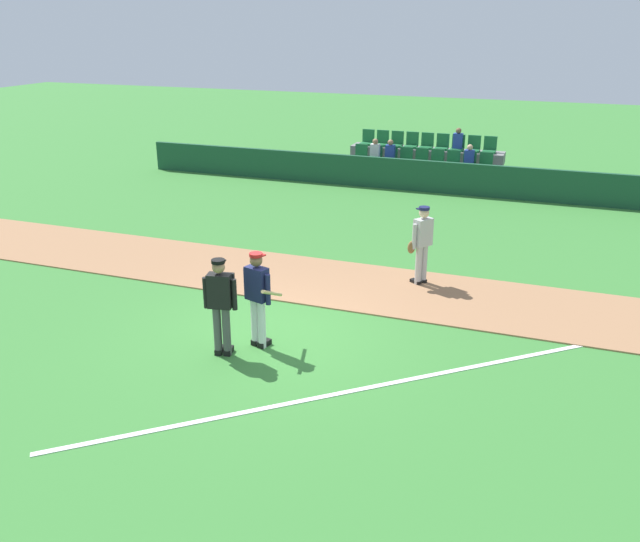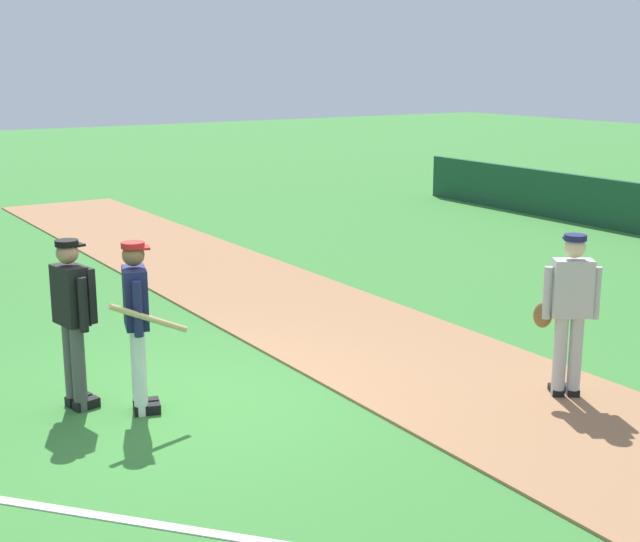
% 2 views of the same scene
% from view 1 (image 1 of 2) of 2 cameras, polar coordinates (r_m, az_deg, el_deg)
% --- Properties ---
extents(ground_plane, '(80.00, 80.00, 0.00)m').
position_cam_1_polar(ground_plane, '(12.48, -4.24, -5.51)').
color(ground_plane, '#387A33').
extents(infield_dirt_path, '(28.00, 2.71, 0.03)m').
position_cam_1_polar(infield_dirt_path, '(14.91, 0.29, -0.87)').
color(infield_dirt_path, '#9E704C').
rests_on(infield_dirt_path, ground).
extents(foul_line_chalk, '(9.15, 7.91, 0.01)m').
position_cam_1_polar(foul_line_chalk, '(11.25, 8.92, -8.83)').
color(foul_line_chalk, white).
rests_on(foul_line_chalk, ground).
extents(dugout_fence, '(20.00, 0.16, 1.05)m').
position_cam_1_polar(dugout_fence, '(23.00, 7.98, 8.05)').
color(dugout_fence, '#19472D').
rests_on(dugout_fence, ground).
extents(stadium_bleachers, '(5.55, 2.10, 1.90)m').
position_cam_1_polar(stadium_bleachers, '(24.39, 8.73, 8.67)').
color(stadium_bleachers, slate).
rests_on(stadium_bleachers, ground).
extents(batter_navy_jersey, '(0.59, 0.80, 1.76)m').
position_cam_1_polar(batter_navy_jersey, '(11.73, -5.29, -2.13)').
color(batter_navy_jersey, white).
rests_on(batter_navy_jersey, ground).
extents(umpire_home_plate, '(0.58, 0.36, 1.76)m').
position_cam_1_polar(umpire_home_plate, '(11.51, -8.42, -2.56)').
color(umpire_home_plate, '#4C4C4C').
rests_on(umpire_home_plate, ground).
extents(runner_grey_jersey, '(0.50, 0.57, 1.76)m').
position_cam_1_polar(runner_grey_jersey, '(14.62, 8.62, 2.38)').
color(runner_grey_jersey, '#B2B2B2').
rests_on(runner_grey_jersey, ground).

